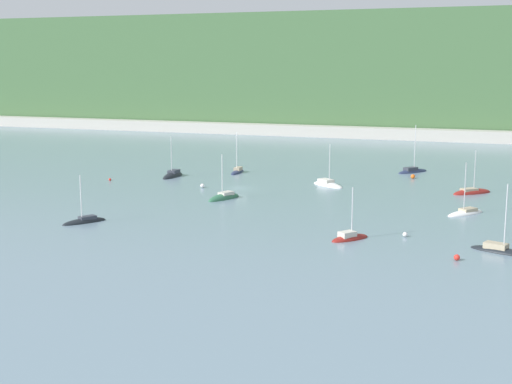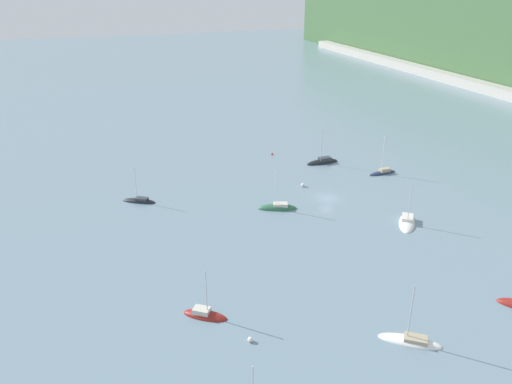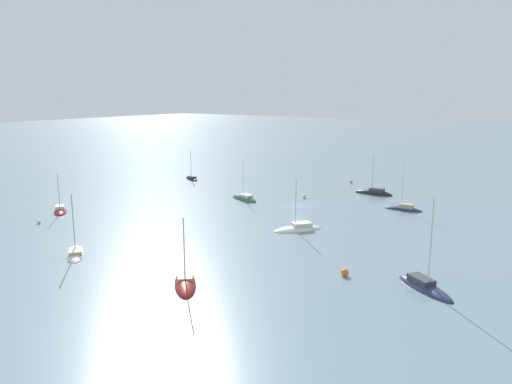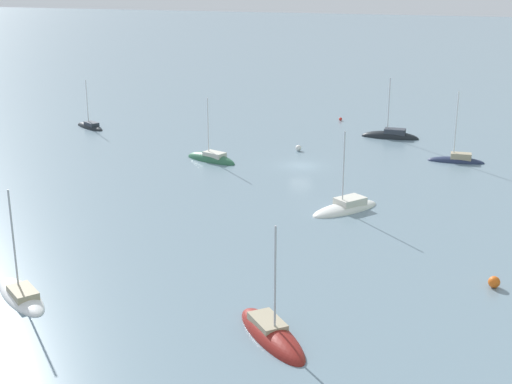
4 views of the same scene
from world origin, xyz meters
The scene contains 14 objects.
ground_plane centered at (0.00, 0.00, 0.00)m, with size 600.00×600.00×0.00m, color slate.
sailboat_0 centered at (28.06, -32.32, 0.12)m, with size 5.27×6.13×7.66m.
sailboat_1 centered at (41.42, -9.98, 0.09)m, with size 6.34×7.46×8.67m.
sailboat_2 centered at (-18.34, 8.19, 0.11)m, with size 2.52×8.11×9.36m.
sailboat_3 centered at (-10.89, -35.55, 0.09)m, with size 5.13×6.83×7.75m.
sailboat_4 centered at (27.59, 31.38, 0.12)m, with size 6.69×8.17×10.88m.
sailboat_5 centered at (-7.69, 17.82, 0.15)m, with size 2.24×6.94×9.37m.
sailboat_6 centered at (41.21, 9.00, 0.07)m, with size 7.53×7.27×8.66m.
sailboat_7 centered at (14.63, 8.48, 0.12)m, with size 8.07×7.00×8.69m.
sailboat_8 centered at (1.21, -11.18, 0.08)m, with size 4.57×7.77×8.76m.
mooring_buoy_0 centered at (-27.74, -0.93, 0.26)m, with size 0.52×0.52×0.52m.
mooring_buoy_1 centered at (-6.94, -2.16, 0.39)m, with size 0.79×0.79×0.79m.
mooring_buoy_3 centered at (34.78, -28.35, 0.33)m, with size 0.66×0.66×0.66m.
mooring_buoy_4 centered at (28.87, 22.61, 0.44)m, with size 0.89×0.89×0.89m.
Camera 3 is at (80.11, 44.63, 20.98)m, focal length 35.00 mm.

